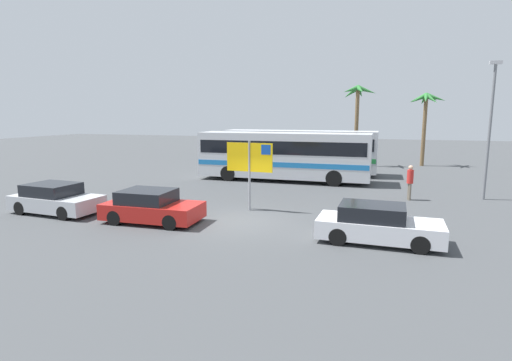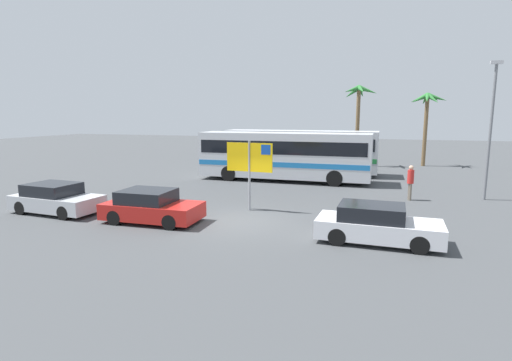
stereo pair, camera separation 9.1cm
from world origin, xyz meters
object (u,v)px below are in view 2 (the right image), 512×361
object	(u,v)px
bus_front_coach	(284,154)
car_red	(151,207)
car_white	(377,225)
pedestrian_near_sign	(411,180)
bus_rear_coach	(300,150)
car_silver	(56,199)
ferry_sign	(250,160)

from	to	relation	value
bus_front_coach	car_red	xyz separation A→B (m)	(-2.74, -11.68, -1.15)
car_white	pedestrian_near_sign	distance (m)	7.88
bus_rear_coach	pedestrian_near_sign	world-z (taller)	bus_rear_coach
car_red	car_silver	world-z (taller)	same
bus_rear_coach	car_red	distance (m)	15.64
ferry_sign	car_white	size ratio (longest dim) A/B	0.76
car_silver	pedestrian_near_sign	distance (m)	17.06
ferry_sign	car_red	xyz separation A→B (m)	(-3.25, -3.11, -1.69)
car_red	car_silver	xyz separation A→B (m)	(-4.90, 0.07, -0.00)
bus_front_coach	pedestrian_near_sign	bearing A→B (deg)	-27.70
bus_rear_coach	car_white	bearing A→B (deg)	-69.36
bus_front_coach	pedestrian_near_sign	xyz separation A→B (m)	(7.61, -4.00, -0.72)
car_silver	pedestrian_near_sign	world-z (taller)	pedestrian_near_sign
pedestrian_near_sign	car_silver	bearing A→B (deg)	-167.12
bus_front_coach	bus_rear_coach	world-z (taller)	same
car_white	bus_rear_coach	bearing A→B (deg)	112.39
pedestrian_near_sign	car_red	bearing A→B (deg)	-157.06
car_white	pedestrian_near_sign	world-z (taller)	pedestrian_near_sign
ferry_sign	pedestrian_near_sign	bearing A→B (deg)	36.91
bus_front_coach	bus_rear_coach	bearing A→B (deg)	84.90
car_red	car_silver	distance (m)	4.90
bus_front_coach	car_white	distance (m)	13.26
car_red	pedestrian_near_sign	distance (m)	12.90
car_white	pedestrian_near_sign	bearing A→B (deg)	80.65
bus_rear_coach	ferry_sign	distance (m)	12.19
ferry_sign	car_silver	bearing A→B (deg)	-155.34
car_red	bus_rear_coach	bearing A→B (deg)	77.45
ferry_sign	car_silver	world-z (taller)	ferry_sign
car_white	pedestrian_near_sign	xyz separation A→B (m)	(1.52, 7.72, 0.43)
ferry_sign	pedestrian_near_sign	size ratio (longest dim) A/B	1.78
ferry_sign	car_red	world-z (taller)	ferry_sign
bus_rear_coach	car_red	world-z (taller)	bus_rear_coach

